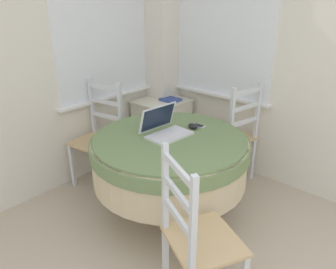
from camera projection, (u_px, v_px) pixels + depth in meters
corner_room_shell at (167, 60)px, 2.50m from camera, size 4.59×4.53×2.55m
round_dining_table at (170, 156)px, 2.59m from camera, size 1.24×1.24×0.72m
laptop at (165, 129)px, 2.56m from camera, size 0.37×0.30×0.22m
computer_mouse at (193, 126)px, 2.68m from camera, size 0.06×0.09×0.05m
cell_phone at (198, 126)px, 2.74m from camera, size 0.07×0.13×0.01m
dining_chair_near_back_window at (99, 138)px, 3.13m from camera, size 0.44×0.47×1.01m
dining_chair_near_right_window at (233, 136)px, 3.17m from camera, size 0.48×0.45×1.01m
dining_chair_camera_near at (197, 239)px, 1.84m from camera, size 0.53×0.54×1.01m
corner_cabinet at (162, 128)px, 3.76m from camera, size 0.54×0.50×0.66m
book_on_cabinet at (170, 100)px, 3.62m from camera, size 0.17×0.20×0.02m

